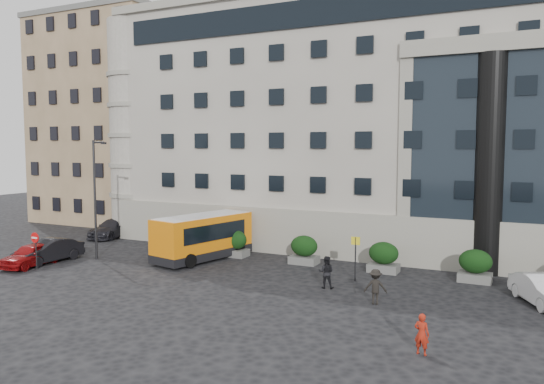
{
  "coord_description": "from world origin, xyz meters",
  "views": [
    {
      "loc": [
        14.25,
        -23.46,
        7.63
      ],
      "look_at": [
        0.99,
        3.5,
        5.0
      ],
      "focal_mm": 35.0,
      "sensor_mm": 36.0,
      "label": 1
    }
  ],
  "objects": [
    {
      "name": "pedestrian_a",
      "position": [
        10.86,
        -4.16,
        0.77
      ],
      "size": [
        0.62,
        0.46,
        1.54
      ],
      "primitive_type": "imported",
      "rotation": [
        0.0,
        0.0,
        2.97
      ],
      "color": "#A52010",
      "rests_on": "ground"
    },
    {
      "name": "red_truck",
      "position": [
        -16.0,
        12.71,
        1.26
      ],
      "size": [
        2.45,
        4.73,
        2.47
      ],
      "rotation": [
        0.0,
        0.0,
        -0.08
      ],
      "color": "maroon",
      "rests_on": "ground"
    },
    {
      "name": "apartment_near",
      "position": [
        -24.0,
        20.0,
        10.0
      ],
      "size": [
        14.0,
        14.0,
        20.0
      ],
      "primitive_type": "cube",
      "color": "#836A4C",
      "rests_on": "ground"
    },
    {
      "name": "hedge_d",
      "position": [
        11.6,
        7.8,
        0.93
      ],
      "size": [
        1.8,
        1.26,
        1.84
      ],
      "color": "#5F5F5C",
      "rests_on": "ground"
    },
    {
      "name": "hedge_b",
      "position": [
        1.2,
        7.8,
        0.93
      ],
      "size": [
        1.8,
        1.26,
        1.84
      ],
      "color": "#5F5F5C",
      "rests_on": "ground"
    },
    {
      "name": "ground",
      "position": [
        0.0,
        0.0,
        0.0
      ],
      "size": [
        120.0,
        120.0,
        0.0
      ],
      "primitive_type": "plane",
      "color": "black",
      "rests_on": "ground"
    },
    {
      "name": "parked_car_b",
      "position": [
        -14.01,
        0.77,
        0.77
      ],
      "size": [
        1.9,
        4.74,
        1.53
      ],
      "primitive_type": "imported",
      "rotation": [
        0.0,
        0.0,
        -0.06
      ],
      "color": "black",
      "rests_on": "ground"
    },
    {
      "name": "parked_car_a",
      "position": [
        -14.11,
        -0.45,
        0.73
      ],
      "size": [
        2.27,
        4.47,
        1.46
      ],
      "primitive_type": "imported",
      "rotation": [
        0.0,
        0.0,
        0.13
      ],
      "color": "maroon",
      "rests_on": "ground"
    },
    {
      "name": "entrance_column",
      "position": [
        12.0,
        10.3,
        6.5
      ],
      "size": [
        1.8,
        1.8,
        13.0
      ],
      "primitive_type": "cylinder",
      "color": "black",
      "rests_on": "ground"
    },
    {
      "name": "bus_stop_sign",
      "position": [
        5.5,
        5.0,
        1.73
      ],
      "size": [
        0.5,
        0.08,
        2.52
      ],
      "color": "#262628",
      "rests_on": "ground"
    },
    {
      "name": "pedestrian_c",
      "position": [
        7.69,
        1.18,
        0.86
      ],
      "size": [
        1.23,
        0.9,
        1.72
      ],
      "primitive_type": "imported",
      "rotation": [
        0.0,
        0.0,
        3.4
      ],
      "color": "black",
      "rests_on": "ground"
    },
    {
      "name": "hedge_c",
      "position": [
        6.4,
        7.8,
        0.93
      ],
      "size": [
        1.8,
        1.26,
        1.84
      ],
      "color": "#5F5F5C",
      "rests_on": "ground"
    },
    {
      "name": "hedge_a",
      "position": [
        -4.0,
        7.8,
        0.93
      ],
      "size": [
        1.8,
        1.26,
        1.84
      ],
      "color": "#5F5F5C",
      "rests_on": "ground"
    },
    {
      "name": "white_taxi",
      "position": [
        14.93,
        4.64,
        0.71
      ],
      "size": [
        3.26,
        4.54,
        1.42
      ],
      "primitive_type": "imported",
      "rotation": [
        0.0,
        0.0,
        0.46
      ],
      "color": "silver",
      "rests_on": "ground"
    },
    {
      "name": "parked_car_d",
      "position": [
        -11.5,
        11.86,
        0.71
      ],
      "size": [
        2.67,
        5.23,
        1.42
      ],
      "primitive_type": "imported",
      "rotation": [
        0.0,
        0.0,
        -0.06
      ],
      "color": "black",
      "rests_on": "ground"
    },
    {
      "name": "street_lamp",
      "position": [
        -11.94,
        3.0,
        4.37
      ],
      "size": [
        1.16,
        0.18,
        8.0
      ],
      "color": "#262628",
      "rests_on": "ground"
    },
    {
      "name": "parked_car_c",
      "position": [
        -17.0,
        10.07,
        0.76
      ],
      "size": [
        2.58,
        5.38,
        1.51
      ],
      "primitive_type": "imported",
      "rotation": [
        0.0,
        0.0,
        0.09
      ],
      "color": "black",
      "rests_on": "ground"
    },
    {
      "name": "civic_building",
      "position": [
        6.0,
        22.0,
        9.0
      ],
      "size": [
        44.0,
        24.0,
        18.0
      ],
      "primitive_type": "cube",
      "color": "gray",
      "rests_on": "ground"
    },
    {
      "name": "apartment_far",
      "position": [
        -27.0,
        38.0,
        11.0
      ],
      "size": [
        13.0,
        13.0,
        22.0
      ],
      "primitive_type": "cube",
      "color": "brown",
      "rests_on": "ground"
    },
    {
      "name": "pedestrian_b",
      "position": [
        4.56,
        2.85,
        0.87
      ],
      "size": [
        0.98,
        0.84,
        1.74
      ],
      "primitive_type": "imported",
      "rotation": [
        0.0,
        0.0,
        3.37
      ],
      "color": "black",
      "rests_on": "ground"
    },
    {
      "name": "minibus",
      "position": [
        -5.4,
        6.0,
        1.66
      ],
      "size": [
        4.01,
        7.57,
        3.0
      ],
      "rotation": [
        0.0,
        0.0,
        -0.22
      ],
      "color": "orange",
      "rests_on": "ground"
    },
    {
      "name": "no_entry_sign",
      "position": [
        -13.0,
        -1.04,
        1.65
      ],
      "size": [
        0.64,
        0.16,
        2.32
      ],
      "color": "#262628",
      "rests_on": "ground"
    }
  ]
}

